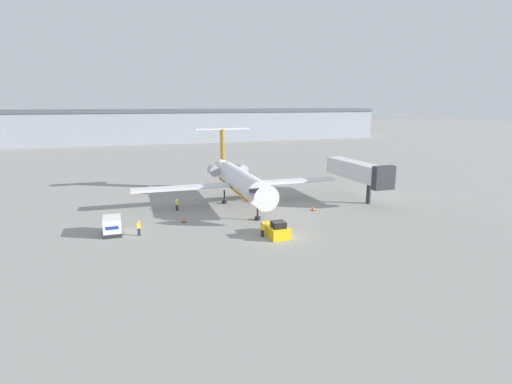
{
  "coord_description": "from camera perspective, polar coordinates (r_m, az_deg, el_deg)",
  "views": [
    {
      "loc": [
        -16.48,
        -39.35,
        14.77
      ],
      "look_at": [
        0.0,
        7.9,
        3.66
      ],
      "focal_mm": 28.0,
      "sensor_mm": 36.0,
      "label": 1
    }
  ],
  "objects": [
    {
      "name": "luggage_cart",
      "position": [
        48.99,
        -19.85,
        -4.57
      ],
      "size": [
        1.96,
        3.26,
        2.0
      ],
      "color": "#232326",
      "rests_on": "ground"
    },
    {
      "name": "ground_plane",
      "position": [
        45.14,
        3.33,
        -6.6
      ],
      "size": [
        600.0,
        600.0,
        0.0
      ],
      "primitive_type": "plane",
      "color": "gray"
    },
    {
      "name": "terminal_building",
      "position": [
        160.42,
        -13.48,
        9.17
      ],
      "size": [
        180.0,
        16.8,
        12.67
      ],
      "color": "#8C939E",
      "rests_on": "ground"
    },
    {
      "name": "airplane_main",
      "position": [
        59.63,
        -2.45,
        1.8
      ],
      "size": [
        31.2,
        24.98,
        10.63
      ],
      "color": "silver",
      "rests_on": "ground"
    },
    {
      "name": "worker_on_apron",
      "position": [
        47.58,
        -16.41,
        -4.9
      ],
      "size": [
        0.4,
        0.25,
        1.8
      ],
      "color": "#232838",
      "rests_on": "ground"
    },
    {
      "name": "traffic_cone_right",
      "position": [
        56.88,
        8.19,
        -2.25
      ],
      "size": [
        0.55,
        0.55,
        0.82
      ],
      "color": "black",
      "rests_on": "ground"
    },
    {
      "name": "worker_by_wing",
      "position": [
        57.31,
        -11.25,
        -1.77
      ],
      "size": [
        0.4,
        0.24,
        1.66
      ],
      "color": "#232838",
      "rests_on": "ground"
    },
    {
      "name": "traffic_cone_left",
      "position": [
        51.7,
        -10.26,
        -3.96
      ],
      "size": [
        0.59,
        0.59,
        0.61
      ],
      "color": "black",
      "rests_on": "ground"
    },
    {
      "name": "pushback_tug",
      "position": [
        45.69,
        2.82,
        -5.4
      ],
      "size": [
        2.08,
        4.1,
        1.93
      ],
      "color": "yellow",
      "rests_on": "ground"
    },
    {
      "name": "worker_near_tug",
      "position": [
        45.23,
        0.93,
        -5.35
      ],
      "size": [
        0.4,
        0.24,
        1.7
      ],
      "color": "#232838",
      "rests_on": "ground"
    },
    {
      "name": "jet_bridge",
      "position": [
        64.33,
        14.39,
        2.9
      ],
      "size": [
        3.2,
        14.62,
        6.19
      ],
      "color": "#2D2D33",
      "rests_on": "ground"
    }
  ]
}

